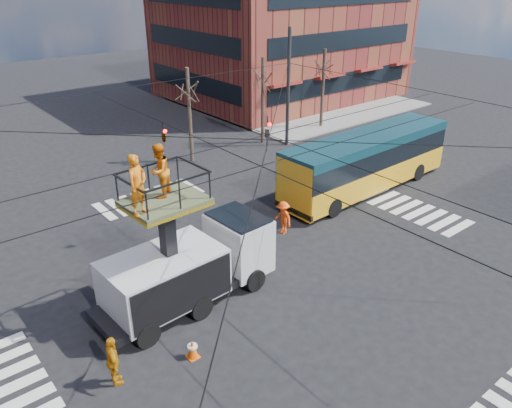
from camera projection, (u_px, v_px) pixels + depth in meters
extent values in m
plane|color=black|center=(267.00, 278.00, 20.42)|extent=(120.00, 120.00, 0.00)
cube|color=slate|center=(293.00, 101.00, 47.05)|extent=(18.00, 18.00, 0.12)
cube|color=maroon|center=(281.00, 20.00, 46.72)|extent=(20.00, 16.00, 14.00)
cube|color=black|center=(342.00, 82.00, 43.09)|extent=(17.00, 0.12, 1.58)
cube|color=black|center=(194.00, 83.00, 43.00)|extent=(0.12, 13.60, 1.58)
cube|color=black|center=(345.00, 40.00, 41.58)|extent=(17.00, 0.12, 1.57)
cube|color=black|center=(192.00, 40.00, 41.49)|extent=(0.12, 13.60, 1.57)
cylinder|color=#2D2D30|center=(288.00, 89.00, 33.93)|extent=(0.24, 0.24, 8.00)
cylinder|color=black|center=(122.00, 88.00, 26.37)|extent=(24.00, 0.03, 0.03)
cylinder|color=black|center=(452.00, 96.00, 24.79)|extent=(0.03, 24.00, 0.03)
cylinder|color=black|center=(269.00, 140.00, 17.88)|extent=(24.02, 24.02, 0.03)
cylinder|color=black|center=(269.00, 140.00, 17.88)|extent=(24.02, 24.02, 0.03)
cylinder|color=black|center=(291.00, 157.00, 17.17)|extent=(24.00, 0.03, 0.03)
cylinder|color=black|center=(248.00, 140.00, 18.85)|extent=(24.00, 0.03, 0.03)
cylinder|color=black|center=(242.00, 158.00, 17.37)|extent=(0.03, 24.00, 0.03)
cylinder|color=black|center=(293.00, 144.00, 18.73)|extent=(0.03, 24.00, 0.03)
imported|color=black|center=(267.00, 129.00, 21.75)|extent=(0.16, 0.20, 1.00)
imported|color=black|center=(163.00, 130.00, 20.76)|extent=(0.26, 1.24, 0.50)
cylinder|color=#382B21|center=(190.00, 116.00, 31.43)|extent=(0.24, 0.24, 6.00)
cylinder|color=#382B21|center=(263.00, 101.00, 34.84)|extent=(0.24, 0.24, 6.00)
cylinder|color=#382B21|center=(323.00, 89.00, 38.25)|extent=(0.24, 0.24, 6.00)
cube|color=black|center=(186.00, 289.00, 18.78)|extent=(7.10, 2.55, 0.30)
cube|color=#BABCBF|center=(239.00, 243.00, 19.92)|extent=(1.92, 2.49, 2.20)
cube|color=black|center=(238.00, 225.00, 19.58)|extent=(1.71, 2.38, 0.80)
cube|color=#BABCBF|center=(164.00, 278.00, 17.85)|extent=(4.32, 2.71, 1.80)
cylinder|color=black|center=(254.00, 280.00, 19.50)|extent=(0.92, 0.39, 0.90)
cylinder|color=black|center=(218.00, 257.00, 21.05)|extent=(0.92, 0.39, 0.90)
cylinder|color=black|center=(200.00, 307.00, 17.94)|extent=(0.92, 0.39, 0.90)
cylinder|color=black|center=(165.00, 280.00, 19.48)|extent=(0.92, 0.39, 0.90)
cylinder|color=black|center=(147.00, 334.00, 16.61)|extent=(0.92, 0.39, 0.90)
cylinder|color=black|center=(114.00, 303.00, 18.15)|extent=(0.92, 0.39, 0.90)
cube|color=black|center=(168.00, 240.00, 17.41)|extent=(0.47, 0.47, 3.00)
cube|color=#474D2E|center=(165.00, 201.00, 16.76)|extent=(2.70, 2.23, 0.12)
cube|color=yellow|center=(165.00, 204.00, 16.81)|extent=(2.70, 2.23, 0.12)
imported|color=orange|center=(138.00, 185.00, 15.34)|extent=(0.86, 0.74, 1.98)
imported|color=orange|center=(159.00, 171.00, 16.56)|extent=(1.14, 1.11, 1.86)
cube|color=gold|center=(366.00, 173.00, 28.18)|extent=(11.57, 2.89, 1.30)
cube|color=black|center=(368.00, 153.00, 27.66)|extent=(11.57, 2.84, 1.10)
cube|color=#0D313B|center=(369.00, 139.00, 27.32)|extent=(11.57, 2.89, 0.50)
cube|color=gold|center=(295.00, 189.00, 24.58)|extent=(0.31, 2.48, 2.80)
cube|color=gold|center=(424.00, 142.00, 31.22)|extent=(0.31, 2.48, 2.80)
cube|color=black|center=(293.00, 210.00, 25.05)|extent=(0.22, 2.60, 0.30)
cube|color=gold|center=(297.00, 165.00, 24.10)|extent=(0.14, 1.60, 0.35)
cylinder|color=black|center=(333.00, 208.00, 25.20)|extent=(1.01, 0.33, 1.00)
cylinder|color=black|center=(300.00, 193.00, 26.82)|extent=(1.01, 0.33, 1.00)
cylinder|color=black|center=(418.00, 172.00, 29.59)|extent=(1.01, 0.33, 1.00)
cylinder|color=black|center=(385.00, 161.00, 31.21)|extent=(1.01, 0.33, 1.00)
cone|color=#F4560A|center=(192.00, 349.00, 16.13)|extent=(0.36, 0.36, 0.69)
imported|color=orange|center=(113.00, 361.00, 14.89)|extent=(0.62, 1.08, 1.72)
imported|color=#FF4810|center=(283.00, 218.00, 23.49)|extent=(0.64, 1.08, 1.64)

